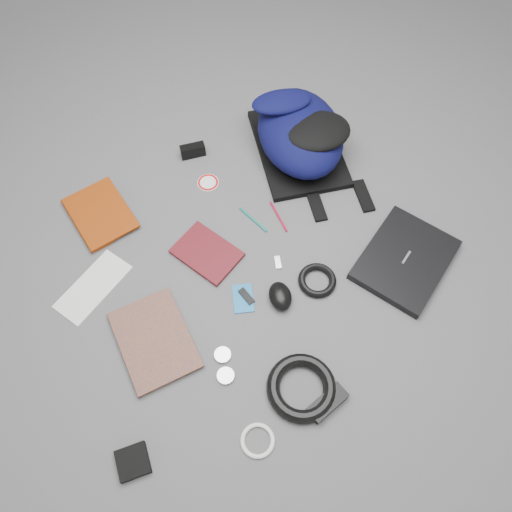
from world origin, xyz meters
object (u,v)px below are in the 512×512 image
laptop (405,260)px  compact_camera (193,151)px  mouse (280,296)px  textbook_red (76,227)px  comic_book (122,355)px  power_brick (327,403)px  dvd_case (207,253)px  backpack (300,132)px  pouch (133,462)px

laptop → compact_camera: bearing=93.0°
laptop → mouse: (-0.41, 0.09, 0.01)m
textbook_red → comic_book: bearing=-98.3°
laptop → power_brick: size_ratio=2.66×
compact_camera → power_brick: (-0.09, -0.98, -0.01)m
compact_camera → power_brick: compact_camera is taller
laptop → dvd_case: size_ratio=1.55×
textbook_red → dvd_case: size_ratio=1.19×
textbook_red → comic_book: textbook_red is taller
backpack → pouch: size_ratio=5.50×
backpack → dvd_case: size_ratio=2.22×
textbook_red → power_brick: size_ratio=2.04×
comic_book → mouse: (0.49, -0.08, 0.01)m
comic_book → compact_camera: (0.52, 0.56, 0.01)m
textbook_red → pouch: size_ratio=2.96×
dvd_case → compact_camera: size_ratio=2.31×
pouch → dvd_case: bearing=44.7°
dvd_case → power_brick: 0.59m
textbook_red → pouch: bearing=-103.1°
compact_camera → laptop: bearing=-48.3°
backpack → textbook_red: (-0.82, 0.09, -0.08)m
dvd_case → pouch: 0.65m
textbook_red → comic_book: (-0.04, -0.48, -0.00)m
dvd_case → pouch: size_ratio=2.48×
comic_book → power_brick: size_ratio=2.33×
comic_book → mouse: size_ratio=2.88×
dvd_case → comic_book: bearing=-176.4°
textbook_red → compact_camera: size_ratio=2.76×
laptop → dvd_case: (-0.53, 0.35, -0.01)m
dvd_case → pouch: pouch is taller
compact_camera → mouse: size_ratio=0.91×
pouch → comic_book: bearing=72.3°
power_brick → pouch: size_ratio=1.45×
backpack → laptop: bearing=-68.3°
backpack → power_brick: 0.91m
compact_camera → mouse: bearing=-78.4°
comic_book → dvd_case: bearing=29.5°
textbook_red → dvd_case: bearing=-46.4°
mouse → power_brick: 0.34m
backpack → mouse: (-0.37, -0.47, -0.07)m
textbook_red → mouse: 0.72m
laptop → backpack: bearing=69.8°
laptop → dvd_case: laptop is taller
mouse → power_brick: mouse is taller
backpack → dvd_case: (-0.49, -0.21, -0.09)m
power_brick → pouch: bearing=156.7°
textbook_red → mouse: size_ratio=2.52×
comic_book → power_brick: 0.60m
laptop → power_brick: 0.52m
backpack → pouch: 1.16m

